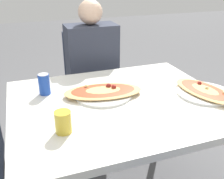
{
  "coord_description": "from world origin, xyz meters",
  "views": [
    {
      "loc": [
        -0.48,
        -1.23,
        1.41
      ],
      "look_at": [
        -0.03,
        0.03,
        0.79
      ],
      "focal_mm": 42.0,
      "sensor_mm": 36.0,
      "label": 1
    }
  ],
  "objects_px": {
    "chair_far_seated": "(89,80)",
    "drink_glass": "(63,122)",
    "pizza_main": "(103,92)",
    "pizza_second": "(205,91)",
    "soda_can": "(44,84)",
    "dining_table": "(119,111)",
    "person_seated": "(92,65)"
  },
  "relations": [
    {
      "from": "drink_glass",
      "to": "pizza_second",
      "type": "relative_size",
      "value": 0.23
    },
    {
      "from": "drink_glass",
      "to": "pizza_second",
      "type": "xyz_separation_m",
      "value": [
        0.86,
        0.12,
        -0.03
      ]
    },
    {
      "from": "chair_far_seated",
      "to": "pizza_second",
      "type": "bearing_deg",
      "value": 116.74
    },
    {
      "from": "chair_far_seated",
      "to": "person_seated",
      "type": "distance_m",
      "value": 0.22
    },
    {
      "from": "pizza_second",
      "to": "chair_far_seated",
      "type": "bearing_deg",
      "value": 116.74
    },
    {
      "from": "dining_table",
      "to": "person_seated",
      "type": "height_order",
      "value": "person_seated"
    },
    {
      "from": "chair_far_seated",
      "to": "drink_glass",
      "type": "bearing_deg",
      "value": 69.25
    },
    {
      "from": "pizza_second",
      "to": "person_seated",
      "type": "bearing_deg",
      "value": 120.01
    },
    {
      "from": "soda_can",
      "to": "pizza_second",
      "type": "bearing_deg",
      "value": -19.93
    },
    {
      "from": "person_seated",
      "to": "pizza_main",
      "type": "distance_m",
      "value": 0.62
    },
    {
      "from": "person_seated",
      "to": "pizza_main",
      "type": "relative_size",
      "value": 2.48
    },
    {
      "from": "pizza_main",
      "to": "drink_glass",
      "type": "relative_size",
      "value": 4.71
    },
    {
      "from": "pizza_main",
      "to": "soda_can",
      "type": "height_order",
      "value": "soda_can"
    },
    {
      "from": "chair_far_seated",
      "to": "drink_glass",
      "type": "xyz_separation_m",
      "value": [
        -0.39,
        -1.04,
        0.26
      ]
    },
    {
      "from": "dining_table",
      "to": "pizza_second",
      "type": "distance_m",
      "value": 0.52
    },
    {
      "from": "drink_glass",
      "to": "pizza_main",
      "type": "bearing_deg",
      "value": 47.05
    },
    {
      "from": "dining_table",
      "to": "soda_can",
      "type": "relative_size",
      "value": 9.58
    },
    {
      "from": "soda_can",
      "to": "drink_glass",
      "type": "relative_size",
      "value": 1.2
    },
    {
      "from": "dining_table",
      "to": "drink_glass",
      "type": "height_order",
      "value": "drink_glass"
    },
    {
      "from": "person_seated",
      "to": "drink_glass",
      "type": "xyz_separation_m",
      "value": [
        -0.39,
        -0.92,
        0.07
      ]
    },
    {
      "from": "pizza_second",
      "to": "soda_can",
      "type": "bearing_deg",
      "value": 160.07
    },
    {
      "from": "person_seated",
      "to": "pizza_second",
      "type": "xyz_separation_m",
      "value": [
        0.46,
        -0.8,
        0.04
      ]
    },
    {
      "from": "dining_table",
      "to": "person_seated",
      "type": "xyz_separation_m",
      "value": [
        0.04,
        0.71,
        0.04
      ]
    },
    {
      "from": "pizza_main",
      "to": "pizza_second",
      "type": "bearing_deg",
      "value": -18.71
    },
    {
      "from": "person_seated",
      "to": "pizza_second",
      "type": "height_order",
      "value": "person_seated"
    },
    {
      "from": "dining_table",
      "to": "pizza_main",
      "type": "relative_size",
      "value": 2.45
    },
    {
      "from": "pizza_main",
      "to": "drink_glass",
      "type": "height_order",
      "value": "drink_glass"
    },
    {
      "from": "chair_far_seated",
      "to": "pizza_main",
      "type": "height_order",
      "value": "chair_far_seated"
    },
    {
      "from": "dining_table",
      "to": "pizza_second",
      "type": "relative_size",
      "value": 2.68
    },
    {
      "from": "soda_can",
      "to": "dining_table",
      "type": "bearing_deg",
      "value": -30.98
    },
    {
      "from": "pizza_main",
      "to": "soda_can",
      "type": "xyz_separation_m",
      "value": [
        -0.32,
        0.13,
        0.04
      ]
    },
    {
      "from": "soda_can",
      "to": "drink_glass",
      "type": "distance_m",
      "value": 0.44
    }
  ]
}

